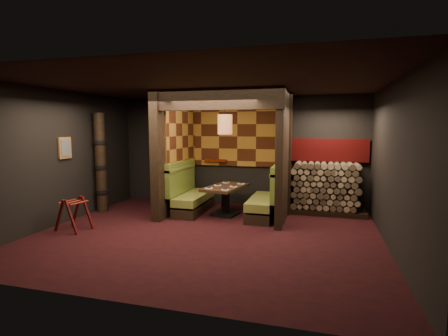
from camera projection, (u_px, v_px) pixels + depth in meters
The scene contains 23 objects.
floor at pixel (206, 235), 6.73m from camera, with size 6.50×5.50×0.02m, color black.
ceiling at pixel (205, 83), 6.39m from camera, with size 6.50×5.50×0.02m, color black.
wall_back at pixel (239, 151), 9.20m from camera, with size 6.50×0.02×2.85m, color black.
wall_front at pixel (127, 185), 3.92m from camera, with size 6.50×0.02×2.85m, color black.
wall_left at pixel (60, 157), 7.43m from camera, with size 0.02×5.50×2.85m, color black.
wall_right at pixel (395, 167), 5.70m from camera, with size 0.02×5.50×2.85m, color black.
partition_left at pixel (175, 153), 8.50m from camera, with size 0.20×2.20×2.85m, color black.
partition_right at pixel (284, 156), 7.84m from camera, with size 0.15×2.10×2.85m, color black.
header_beam at pixel (215, 99), 7.10m from camera, with size 2.85×0.18×0.44m, color black.
tapa_back_panel at pixel (238, 136), 9.12m from camera, with size 2.40×0.06×1.55m, color #9C6620.
tapa_side_panel at pixel (182, 136), 8.59m from camera, with size 0.04×1.85×1.45m, color #9C6620.
lacquer_shelf at pixel (216, 160), 9.29m from camera, with size 0.60×0.12×0.07m, color #591407.
booth_bench_left at pixel (190, 196), 8.52m from camera, with size 0.68×1.60×1.14m.
booth_bench_right at pixel (267, 200), 8.01m from camera, with size 0.68×1.60×1.14m.
dining_table at pixel (226, 196), 8.21m from camera, with size 0.93×1.41×0.69m.
place_settings at pixel (226, 186), 8.18m from camera, with size 0.74×1.13×0.03m.
pendant_lamp at pixel (225, 124), 7.96m from camera, with size 0.33×0.33×0.95m.
framed_picture at pixel (65, 148), 7.49m from camera, with size 0.05×0.36×0.46m.
luggage_rack at pixel (74, 213), 7.01m from camera, with size 0.71×0.55×0.71m.
totem_column at pixel (101, 163), 8.45m from camera, with size 0.31×0.31×2.40m.
firewood_stack at pixel (328, 188), 8.30m from camera, with size 1.73×0.70×1.22m.
mosaic_header at pixel (329, 150), 8.51m from camera, with size 1.83×0.10×0.56m, color maroon.
bay_front_post at pixel (289, 155), 8.07m from camera, with size 0.08×0.08×2.85m, color black.
Camera 1 is at (2.08, -6.20, 2.07)m, focal length 28.00 mm.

